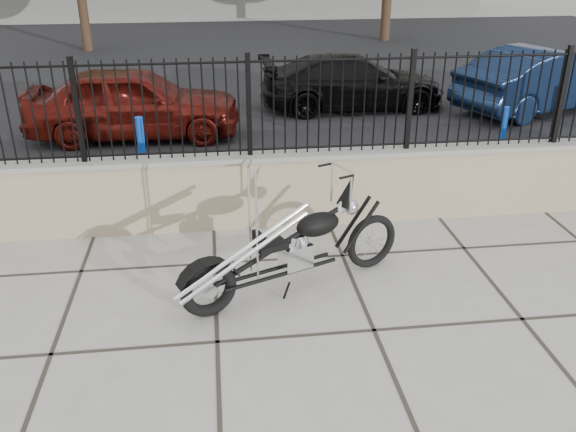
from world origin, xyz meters
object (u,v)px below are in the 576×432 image
Objects in this scene: car_red at (134,102)px; car_black at (353,82)px; chopper_motorcycle at (292,228)px; car_blue at (544,79)px.

car_red reaches higher than car_black.
car_red is (-2.17, 5.68, -0.08)m from chopper_motorcycle.
car_black is (4.41, 1.48, -0.08)m from car_red.
car_red is at bearing 107.37° from car_black.
car_red is at bearing 88.55° from chopper_motorcycle.
car_blue is (6.19, 6.51, -0.08)m from chopper_motorcycle.
car_black is 0.98× the size of car_blue.
chopper_motorcycle is at bearing 161.42° from car_black.
car_blue is at bearing -83.04° from car_red.
chopper_motorcycle is 0.61× the size of car_blue.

